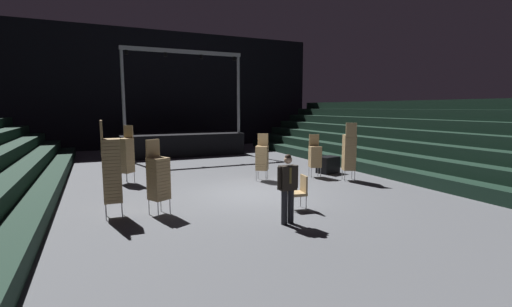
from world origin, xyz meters
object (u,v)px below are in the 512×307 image
(chair_stack_mid_right, at_px, (315,156))
(chair_stack_mid_centre, at_px, (126,155))
(chair_stack_front_left, at_px, (349,152))
(loose_chair_near_man, at_px, (300,190))
(chair_stack_rear_left, at_px, (262,157))
(stage_riser, at_px, (181,143))
(chair_stack_mid_left, at_px, (112,170))
(man_with_tie, at_px, (288,185))
(equipment_road_case, at_px, (328,165))
(chair_stack_front_right, at_px, (158,177))

(chair_stack_mid_right, xyz_separation_m, chair_stack_mid_centre, (-7.02, 1.86, 0.21))
(chair_stack_front_left, relative_size, chair_stack_mid_right, 1.30)
(chair_stack_front_left, relative_size, loose_chair_near_man, 2.35)
(chair_stack_rear_left, distance_m, loose_chair_near_man, 4.06)
(stage_riser, distance_m, chair_stack_mid_left, 12.23)
(chair_stack_front_left, bearing_deg, chair_stack_mid_left, -148.01)
(chair_stack_mid_centre, bearing_deg, chair_stack_mid_right, -147.69)
(stage_riser, bearing_deg, man_with_tie, -92.09)
(chair_stack_front_left, xyz_separation_m, chair_stack_mid_centre, (-7.83, 2.97, -0.04))
(chair_stack_mid_right, relative_size, equipment_road_case, 1.90)
(chair_stack_mid_centre, bearing_deg, chair_stack_rear_left, -151.14)
(chair_stack_front_left, bearing_deg, equipment_road_case, 106.22)
(stage_riser, height_order, chair_stack_rear_left, stage_riser)
(chair_stack_front_right, xyz_separation_m, chair_stack_mid_left, (-1.10, 0.22, 0.25))
(chair_stack_mid_left, bearing_deg, chair_stack_mid_right, 109.37)
(chair_stack_rear_left, height_order, loose_chair_near_man, chair_stack_rear_left)
(equipment_road_case, xyz_separation_m, loose_chair_near_man, (-3.98, -4.20, 0.18))
(chair_stack_front_right, height_order, equipment_road_case, chair_stack_front_right)
(chair_stack_front_left, distance_m, equipment_road_case, 1.79)
(equipment_road_case, height_order, loose_chair_near_man, loose_chair_near_man)
(man_with_tie, relative_size, chair_stack_mid_left, 0.69)
(chair_stack_mid_right, distance_m, chair_stack_mid_centre, 7.27)
(man_with_tie, xyz_separation_m, chair_stack_front_left, (4.68, 3.55, 0.15))
(loose_chair_near_man, bearing_deg, chair_stack_front_right, 80.94)
(stage_riser, height_order, loose_chair_near_man, stage_riser)
(equipment_road_case, bearing_deg, stage_riser, 117.11)
(man_with_tie, distance_m, chair_stack_front_right, 3.39)
(chair_stack_front_left, bearing_deg, loose_chair_near_man, -121.95)
(chair_stack_mid_left, bearing_deg, chair_stack_front_left, 100.64)
(man_with_tie, bearing_deg, loose_chair_near_man, -135.61)
(stage_riser, relative_size, chair_stack_rear_left, 3.85)
(stage_riser, height_order, chair_stack_mid_right, stage_riser)
(chair_stack_front_right, height_order, chair_stack_mid_centre, chair_stack_mid_centre)
(man_with_tie, relative_size, chair_stack_rear_left, 0.94)
(man_with_tie, bearing_deg, chair_stack_front_right, -39.72)
(chair_stack_front_left, relative_size, chair_stack_front_right, 1.13)
(loose_chair_near_man, bearing_deg, stage_riser, 10.02)
(stage_riser, distance_m, chair_stack_mid_centre, 8.10)
(chair_stack_front_left, bearing_deg, chair_stack_rear_left, 178.99)
(chair_stack_front_right, relative_size, chair_stack_mid_left, 0.79)
(chair_stack_front_left, xyz_separation_m, loose_chair_near_man, (-3.77, -2.59, -0.58))
(chair_stack_front_left, distance_m, chair_stack_mid_right, 1.39)
(chair_stack_front_left, distance_m, loose_chair_near_man, 4.61)
(man_with_tie, height_order, chair_stack_front_right, chair_stack_front_right)
(chair_stack_mid_right, relative_size, chair_stack_rear_left, 0.95)
(chair_stack_front_right, bearing_deg, chair_stack_front_left, 162.98)
(stage_riser, xyz_separation_m, chair_stack_front_left, (4.18, -10.19, 0.39))
(chair_stack_rear_left, distance_m, equipment_road_case, 3.29)
(equipment_road_case, relative_size, loose_chair_near_man, 0.95)
(man_with_tie, xyz_separation_m, chair_stack_mid_right, (3.88, 4.66, -0.10))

